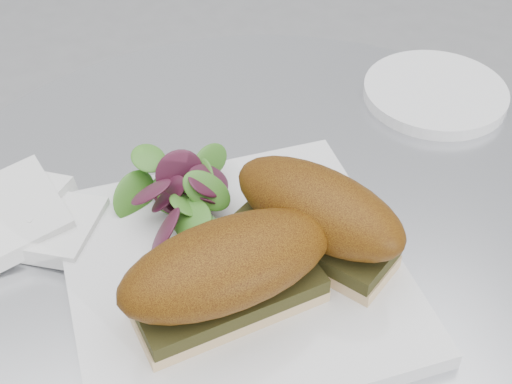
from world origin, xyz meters
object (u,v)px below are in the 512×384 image
sandwich_right (318,215)px  plate (235,273)px  saucer (435,93)px  sandwich_left (228,272)px

sandwich_right → plate: bearing=-127.6°
plate → saucer: (0.29, 0.19, -0.00)m
sandwich_left → sandwich_right: same height
sandwich_right → saucer: size_ratio=1.04×
plate → saucer: bearing=33.6°
sandwich_left → sandwich_right: 0.09m
sandwich_left → saucer: 0.38m
sandwich_right → saucer: sandwich_right is taller
plate → saucer: size_ratio=1.70×
plate → sandwich_left: bearing=-112.2°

